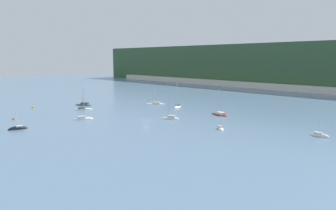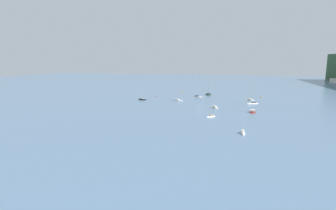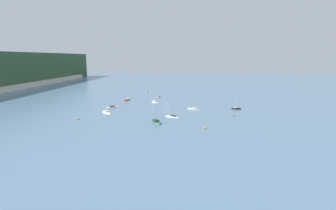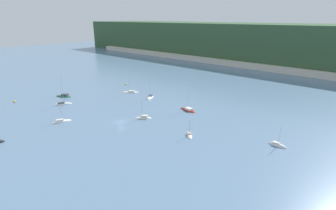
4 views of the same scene
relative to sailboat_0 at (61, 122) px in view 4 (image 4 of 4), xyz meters
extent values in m
plane|color=slate|center=(15.69, 14.52, -0.11)|extent=(600.00, 600.00, 0.00)
cube|color=#335133|center=(15.69, 179.46, 15.28)|extent=(444.46, 66.30, 30.77)
cube|color=beige|center=(15.69, 142.82, 1.84)|extent=(377.79, 6.00, 3.89)
ellipsoid|color=white|center=(0.02, 0.06, -0.11)|extent=(3.74, 7.01, 1.42)
cube|color=silver|center=(-0.14, -0.46, 0.63)|extent=(1.94, 2.71, 0.71)
cylinder|color=#B2B2B7|center=(0.12, 0.38, 3.80)|extent=(0.14, 0.14, 7.04)
ellipsoid|color=silver|center=(64.39, 34.02, -0.11)|extent=(5.32, 1.47, 1.89)
cube|color=beige|center=(63.97, 34.02, 0.70)|extent=(1.92, 1.02, 0.58)
cylinder|color=silver|center=(64.66, 34.02, 3.25)|extent=(0.14, 0.14, 5.68)
ellipsoid|color=white|center=(1.80, 42.47, -0.11)|extent=(5.97, 7.76, 1.66)
cube|color=#333842|center=(1.49, 42.99, 0.62)|extent=(2.86, 3.22, 0.55)
cylinder|color=silver|center=(2.00, 42.14, 5.33)|extent=(0.14, 0.14, 9.96)
ellipsoid|color=white|center=(-11.87, 41.74, -0.11)|extent=(7.92, 7.57, 1.17)
cube|color=beige|center=(-11.36, 42.21, 0.54)|extent=(3.41, 3.33, 0.65)
cylinder|color=silver|center=(-12.18, 41.45, 4.49)|extent=(0.14, 0.14, 8.56)
ellipsoid|color=white|center=(19.07, 22.28, -0.11)|extent=(5.98, 5.78, 1.32)
cube|color=beige|center=(19.44, 22.63, 0.68)|extent=(2.62, 2.58, 0.86)
cylinder|color=#B2B2B7|center=(18.84, 22.07, 3.57)|extent=(0.14, 0.14, 6.63)
ellipsoid|color=maroon|center=(25.89, 40.41, -0.11)|extent=(8.25, 3.72, 1.26)
cube|color=silver|center=(26.52, 40.34, 0.66)|extent=(3.08, 2.29, 0.85)
cylinder|color=silver|center=(25.49, 40.46, 4.82)|extent=(0.14, 0.14, 9.16)
ellipsoid|color=white|center=(41.03, 22.07, -0.11)|extent=(4.83, 4.78, 1.27)
cube|color=tan|center=(40.74, 22.36, 0.51)|extent=(2.13, 2.12, 0.55)
cylinder|color=#B2B2B7|center=(41.22, 21.89, 2.83)|extent=(0.14, 0.14, 5.18)
ellipsoid|color=white|center=(-18.78, 10.05, -0.11)|extent=(5.47, 7.37, 1.53)
cube|color=#333842|center=(-19.08, 9.55, 0.58)|extent=(2.57, 3.00, 0.54)
cylinder|color=silver|center=(-18.60, 10.37, 4.55)|extent=(0.14, 0.14, 8.47)
ellipsoid|color=#2D6647|center=(-29.67, 15.91, -0.11)|extent=(8.45, 6.37, 1.60)
cube|color=#333842|center=(-29.10, 16.22, 0.77)|extent=(3.50, 3.12, 0.88)
cylinder|color=#B2B2B7|center=(-30.02, 15.71, 5.37)|extent=(0.14, 0.14, 10.08)
sphere|color=white|center=(-22.76, 40.75, 0.15)|extent=(0.51, 0.51, 0.51)
sphere|color=yellow|center=(-37.25, -3.12, 0.32)|extent=(0.85, 0.85, 0.85)
sphere|color=yellow|center=(-25.74, 50.14, 0.30)|extent=(0.81, 0.81, 0.81)
camera|label=1|loc=(99.46, -52.02, 20.26)|focal=35.00mm
camera|label=2|loc=(151.61, 28.28, 24.02)|focal=28.00mm
camera|label=3|loc=(-131.78, 4.25, 26.03)|focal=28.00mm
camera|label=4|loc=(87.27, -38.34, 35.74)|focal=28.00mm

